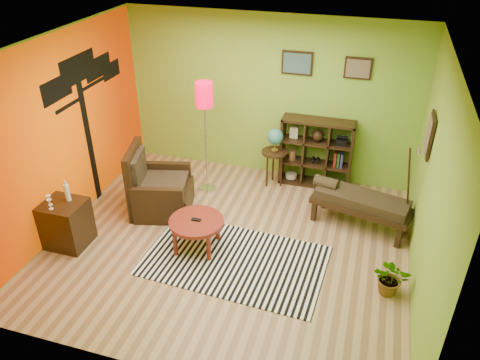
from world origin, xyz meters
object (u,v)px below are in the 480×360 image
(side_cabinet, at_px, (66,223))
(bench, at_px, (359,201))
(globe_table, at_px, (275,143))
(cube_shelf, at_px, (317,153))
(potted_plant, at_px, (391,281))
(armchair, at_px, (158,192))
(floor_lamp, at_px, (204,105))
(coffee_table, at_px, (196,224))

(side_cabinet, xyz_separation_m, bench, (3.91, 1.64, 0.08))
(globe_table, bearing_deg, cube_shelf, 17.98)
(cube_shelf, bearing_deg, globe_table, -162.02)
(cube_shelf, relative_size, potted_plant, 2.46)
(armchair, height_order, globe_table, armchair)
(bench, bearing_deg, cube_shelf, 127.48)
(floor_lamp, distance_m, bench, 2.77)
(side_cabinet, bearing_deg, cube_shelf, 40.74)
(cube_shelf, xyz_separation_m, bench, (0.80, -1.04, -0.17))
(side_cabinet, height_order, globe_table, globe_table)
(bench, distance_m, potted_plant, 1.47)
(armchair, bearing_deg, cube_shelf, 33.80)
(globe_table, height_order, bench, globe_table)
(floor_lamp, height_order, cube_shelf, floor_lamp)
(side_cabinet, bearing_deg, bench, 22.79)
(floor_lamp, distance_m, cube_shelf, 2.09)
(armchair, xyz_separation_m, globe_table, (1.57, 1.29, 0.47))
(potted_plant, bearing_deg, coffee_table, 176.73)
(coffee_table, bearing_deg, cube_shelf, 59.54)
(side_cabinet, relative_size, globe_table, 0.95)
(globe_table, bearing_deg, bench, -28.89)
(armchair, height_order, cube_shelf, cube_shelf)
(coffee_table, height_order, potted_plant, coffee_table)
(side_cabinet, xyz_separation_m, potted_plant, (4.44, 0.29, -0.16))
(side_cabinet, bearing_deg, globe_table, 45.36)
(bench, bearing_deg, side_cabinet, -157.21)
(floor_lamp, bearing_deg, coffee_table, -75.13)
(coffee_table, distance_m, side_cabinet, 1.85)
(coffee_table, relative_size, cube_shelf, 0.63)
(coffee_table, xyz_separation_m, cube_shelf, (1.32, 2.24, 0.20))
(floor_lamp, bearing_deg, potted_plant, -28.78)
(coffee_table, bearing_deg, side_cabinet, -166.10)
(floor_lamp, xyz_separation_m, globe_table, (1.04, 0.50, -0.75))
(side_cabinet, distance_m, globe_table, 3.49)
(bench, bearing_deg, potted_plant, -68.73)
(floor_lamp, height_order, bench, floor_lamp)
(coffee_table, xyz_separation_m, armchair, (-0.94, 0.73, -0.07))
(coffee_table, xyz_separation_m, floor_lamp, (-0.40, 1.52, 1.14))
(cube_shelf, distance_m, potted_plant, 2.76)
(armchair, height_order, floor_lamp, floor_lamp)
(coffee_table, distance_m, potted_plant, 2.65)
(side_cabinet, xyz_separation_m, globe_table, (2.43, 2.46, 0.45))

